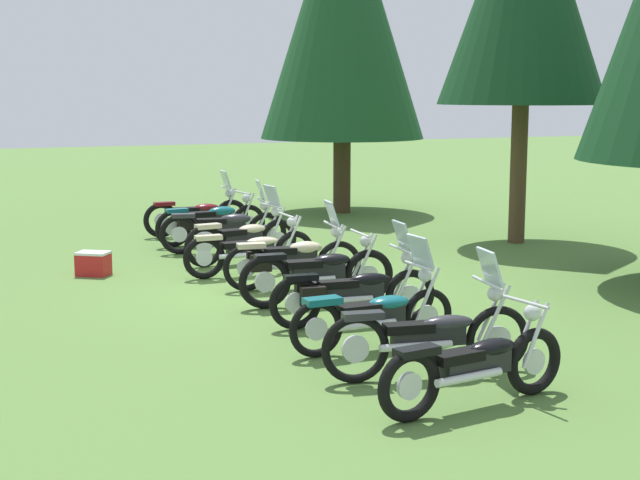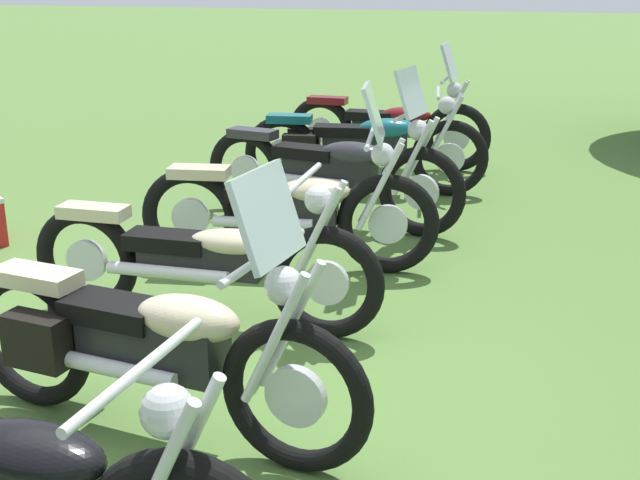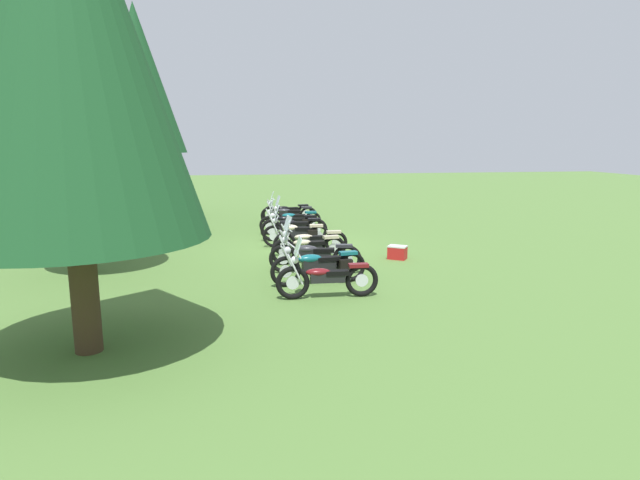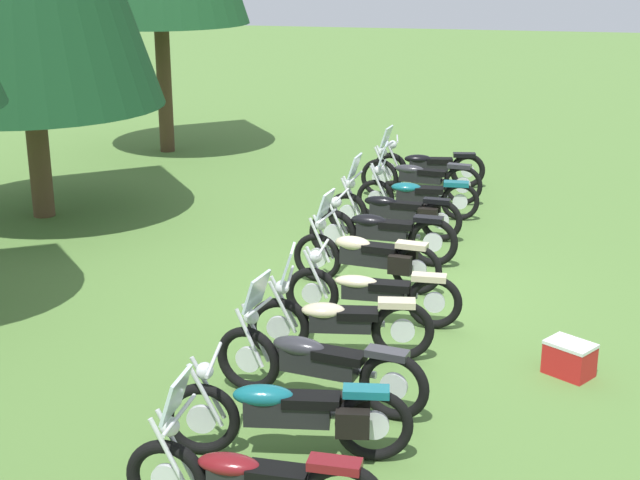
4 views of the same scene
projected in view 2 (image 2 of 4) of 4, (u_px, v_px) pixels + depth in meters
The scene contains 7 objects.
ground_plane at pixel (130, 427), 4.12m from camera, with size 80.00×80.00×0.00m, color #547A38.
motorcycle_0 at pixel (390, 126), 9.30m from camera, with size 0.72×2.30×1.38m.
motorcycle_1 at pixel (361, 146), 8.23m from camera, with size 0.80×2.41×1.03m.
motorcycle_2 at pixel (333, 170), 7.21m from camera, with size 0.72×2.42×1.39m.
motorcycle_3 at pixel (291, 208), 6.13m from camera, with size 0.78×2.22×1.38m.
motorcycle_4 at pixel (204, 260), 5.17m from camera, with size 0.71×2.31×1.01m.
motorcycle_5 at pixel (148, 342), 3.92m from camera, with size 0.80×2.21×1.38m.
Camera 2 is at (3.27, 1.84, 2.17)m, focal length 46.88 mm.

